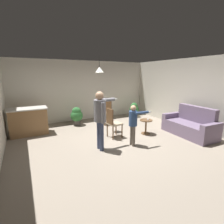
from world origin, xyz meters
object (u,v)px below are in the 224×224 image
Objects in this scene: potted_plant_corner at (77,115)px; spare_remote_on_table at (148,119)px; dining_chair_by_counter at (106,111)px; kitchen_counter at (29,121)px; couch_floral at (190,126)px; person_adult at (100,114)px; person_child at (133,121)px; side_table_by_couch at (146,125)px; dining_chair_near_wall at (113,122)px; potted_plant_by_wall at (134,109)px.

spare_remote_on_table is at bearing -50.03° from potted_plant_corner.
dining_chair_by_counter is 1.30× the size of potted_plant_corner.
couch_floral is at bearing -28.73° from kitchen_counter.
person_child is at bearing 77.47° from person_adult.
person_child is at bearing -43.17° from kitchen_counter.
spare_remote_on_table is at bearing -47.35° from side_table_by_couch.
person_child is 9.41× the size of spare_remote_on_table.
person_child is 1.19m from spare_remote_on_table.
person_adult is at bearing -169.82° from spare_remote_on_table.
couch_floral is 1.12× the size of person_adult.
dining_chair_near_wall is (-2.51, 1.06, 0.21)m from couch_floral.
person_adult reaches higher than kitchen_counter.
side_table_by_couch is 0.52× the size of dining_chair_by_counter.
person_child is at bearing 10.17° from dining_chair_near_wall.
dining_chair_by_counter is 1.99m from spare_remote_on_table.
spare_remote_on_table is (1.25, -0.29, -0.01)m from dining_chair_near_wall.
spare_remote_on_table reaches higher than side_table_by_couch.
kitchen_counter is at bearing 73.45° from dining_chair_by_counter.
person_adult is 2.14× the size of potted_plant_corner.
spare_remote_on_table is at bearing 72.42° from dining_chair_near_wall.
couch_floral reaches higher than potted_plant_corner.
person_child is at bearing 157.55° from dining_chair_by_counter.
side_table_by_couch is 0.43× the size of person_child.
person_child is (-0.99, -0.60, 0.43)m from side_table_by_couch.
dining_chair_by_counter is at bearing 149.65° from person_adult.
kitchen_counter is 1.03× the size of person_child.
dining_chair_by_counter is at bearing 110.69° from spare_remote_on_table.
person_child is 1.59× the size of potted_plant_corner.
couch_floral reaches higher than side_table_by_couch.
side_table_by_couch is 0.68× the size of potted_plant_corner.
person_adult is at bearing -53.24° from dining_chair_near_wall.
kitchen_counter reaches higher than potted_plant_by_wall.
couch_floral is 4.37m from potted_plant_corner.
side_table_by_couch is at bearing 126.58° from person_child.
potted_plant_by_wall is (-0.19, 3.08, 0.06)m from couch_floral.
couch_floral is at bearing 62.57° from dining_chair_near_wall.
kitchen_counter is 2.42× the size of side_table_by_couch.
person_adult reaches higher than spare_remote_on_table.
potted_plant_by_wall reaches higher than spare_remote_on_table.
kitchen_counter is 1.77× the size of potted_plant_by_wall.
potted_plant_corner is (-1.85, 2.21, 0.10)m from side_table_by_couch.
person_adult is at bearing -138.85° from potted_plant_by_wall.
person_child reaches higher than dining_chair_near_wall.
couch_floral is 2.33m from person_child.
dining_chair_near_wall is at bearing 166.98° from spare_remote_on_table.
potted_plant_by_wall is (1.11, 2.27, 0.07)m from side_table_by_couch.
couch_floral reaches higher than potted_plant_by_wall.
kitchen_counter reaches higher than potted_plant_corner.
person_child is 1.22× the size of dining_chair_near_wall.
person_adult reaches higher than side_table_by_couch.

